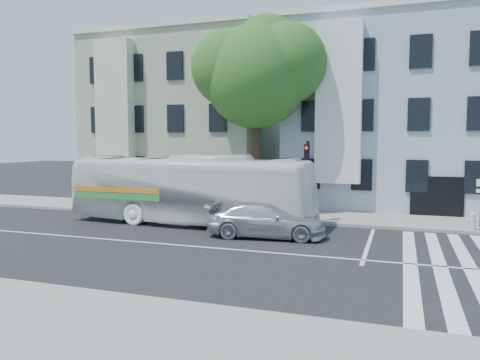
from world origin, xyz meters
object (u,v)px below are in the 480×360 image
at_px(bus, 190,189).
at_px(traffic_signal, 307,171).
at_px(sedan, 266,220).
at_px(fire_hydrant, 472,221).

height_order(bus, traffic_signal, traffic_signal).
distance_m(sedan, traffic_signal, 3.99).
bearing_deg(sedan, fire_hydrant, -72.69).
bearing_deg(traffic_signal, bus, -175.70).
relative_size(bus, sedan, 2.45).
bearing_deg(traffic_signal, sedan, -119.74).
bearing_deg(bus, fire_hydrant, -78.29).
xyz_separation_m(bus, fire_hydrant, (12.67, 1.94, -1.13)).
relative_size(traffic_signal, fire_hydrant, 5.03).
bearing_deg(sedan, bus, 61.33).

